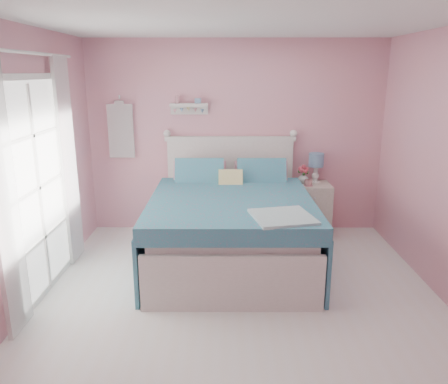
{
  "coord_description": "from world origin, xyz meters",
  "views": [
    {
      "loc": [
        -0.14,
        -3.7,
        2.17
      ],
      "look_at": [
        -0.16,
        1.2,
        0.82
      ],
      "focal_mm": 35.0,
      "sensor_mm": 36.0,
      "label": 1
    }
  ],
  "objects_px": {
    "table_lamp": "(316,162)",
    "teacup": "(308,183)",
    "nightstand": "(310,209)",
    "bed": "(231,226)",
    "vase": "(303,178)"
  },
  "relations": [
    {
      "from": "table_lamp",
      "to": "teacup",
      "type": "height_order",
      "value": "table_lamp"
    },
    {
      "from": "nightstand",
      "to": "table_lamp",
      "type": "distance_m",
      "value": 0.65
    },
    {
      "from": "bed",
      "to": "teacup",
      "type": "height_order",
      "value": "bed"
    },
    {
      "from": "vase",
      "to": "bed",
      "type": "bearing_deg",
      "value": -136.77
    },
    {
      "from": "vase",
      "to": "teacup",
      "type": "distance_m",
      "value": 0.16
    },
    {
      "from": "nightstand",
      "to": "teacup",
      "type": "relative_size",
      "value": 6.76
    },
    {
      "from": "nightstand",
      "to": "table_lamp",
      "type": "xyz_separation_m",
      "value": [
        0.06,
        0.09,
        0.64
      ]
    },
    {
      "from": "bed",
      "to": "nightstand",
      "type": "xyz_separation_m",
      "value": [
        1.1,
        0.88,
        -0.07
      ]
    },
    {
      "from": "nightstand",
      "to": "vase",
      "type": "xyz_separation_m",
      "value": [
        -0.11,
        0.05,
        0.43
      ]
    },
    {
      "from": "nightstand",
      "to": "teacup",
      "type": "bearing_deg",
      "value": -123.2
    },
    {
      "from": "table_lamp",
      "to": "vase",
      "type": "relative_size",
      "value": 2.65
    },
    {
      "from": "table_lamp",
      "to": "nightstand",
      "type": "bearing_deg",
      "value": -122.64
    },
    {
      "from": "bed",
      "to": "vase",
      "type": "relative_size",
      "value": 15.2
    },
    {
      "from": "table_lamp",
      "to": "teacup",
      "type": "relative_size",
      "value": 3.77
    },
    {
      "from": "bed",
      "to": "table_lamp",
      "type": "bearing_deg",
      "value": 39.8
    }
  ]
}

